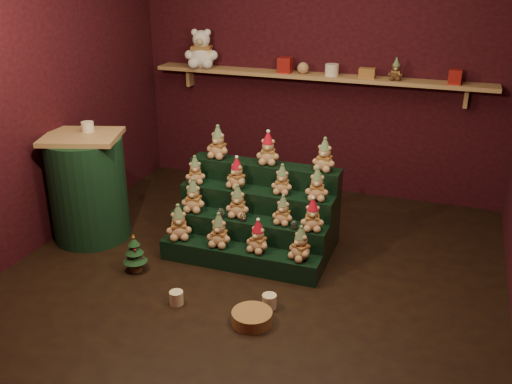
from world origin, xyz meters
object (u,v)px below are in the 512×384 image
at_px(mug_right, 269,301).
at_px(brown_bear, 396,70).
at_px(snow_globe_b, 243,217).
at_px(snow_globe_c, 294,225).
at_px(side_table, 88,187).
at_px(snow_globe_a, 221,213).
at_px(riser_tier_front, 239,258).
at_px(mini_christmas_tree, 135,253).
at_px(wicker_basket, 252,317).
at_px(mug_left, 176,298).
at_px(white_bear, 201,43).

xyz_separation_m(mug_right, brown_bear, (0.53, 2.33, 1.37)).
relative_size(snow_globe_b, snow_globe_c, 0.97).
bearing_deg(side_table, mug_right, -34.42).
relative_size(snow_globe_a, brown_bear, 0.43).
height_order(riser_tier_front, brown_bear, brown_bear).
xyz_separation_m(mini_christmas_tree, wicker_basket, (1.18, -0.37, -0.12)).
distance_m(mini_christmas_tree, mug_left, 0.66).
xyz_separation_m(snow_globe_b, wicker_basket, (0.40, -0.88, -0.35)).
height_order(mug_right, white_bear, white_bear).
bearing_deg(snow_globe_a, mini_christmas_tree, -138.27).
distance_m(riser_tier_front, white_bear, 2.63).
bearing_deg(side_table, mug_left, -49.11).
relative_size(riser_tier_front, side_table, 1.40).
xyz_separation_m(snow_globe_b, mini_christmas_tree, (-0.78, -0.51, -0.23)).
bearing_deg(white_bear, wicker_basket, -72.88).
height_order(riser_tier_front, snow_globe_b, snow_globe_b).
bearing_deg(snow_globe_b, snow_globe_c, 0.00).
bearing_deg(mug_left, snow_globe_a, 88.74).
xyz_separation_m(side_table, mug_right, (1.96, -0.57, -0.44)).
xyz_separation_m(snow_globe_a, mug_left, (-0.02, -0.84, -0.35)).
height_order(riser_tier_front, mug_left, riser_tier_front).
distance_m(snow_globe_c, wicker_basket, 0.95).
distance_m(snow_globe_b, mug_left, 0.94).
distance_m(mini_christmas_tree, white_bear, 2.62).
height_order(snow_globe_b, mini_christmas_tree, snow_globe_b).
height_order(snow_globe_b, white_bear, white_bear).
relative_size(riser_tier_front, snow_globe_c, 17.92).
bearing_deg(mini_christmas_tree, snow_globe_c, 22.47).
bearing_deg(white_bear, snow_globe_a, -75.09).
xyz_separation_m(mini_christmas_tree, mug_left, (0.55, -0.33, -0.11)).
relative_size(snow_globe_b, side_table, 0.08).
height_order(snow_globe_b, snow_globe_c, snow_globe_c).
distance_m(snow_globe_b, snow_globe_c, 0.46).
xyz_separation_m(snow_globe_b, brown_bear, (0.99, 1.68, 1.03)).
distance_m(snow_globe_a, mini_christmas_tree, 0.80).
bearing_deg(brown_bear, white_bear, 177.56).
xyz_separation_m(side_table, mini_christmas_tree, (0.72, -0.43, -0.33)).
bearing_deg(snow_globe_b, white_bear, 123.68).
height_order(snow_globe_a, snow_globe_b, snow_globe_a).
relative_size(side_table, white_bear, 1.93).
xyz_separation_m(riser_tier_front, snow_globe_a, (-0.23, 0.16, 0.32)).
height_order(mug_right, wicker_basket, mug_right).
distance_m(riser_tier_front, brown_bear, 2.47).
bearing_deg(mini_christmas_tree, snow_globe_a, 41.73).
height_order(mug_right, brown_bear, brown_bear).
bearing_deg(brown_bear, wicker_basket, -105.34).
relative_size(snow_globe_b, white_bear, 0.15).
bearing_deg(brown_bear, riser_tier_front, -120.12).
height_order(snow_globe_b, side_table, side_table).
relative_size(snow_globe_a, mug_right, 0.82).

